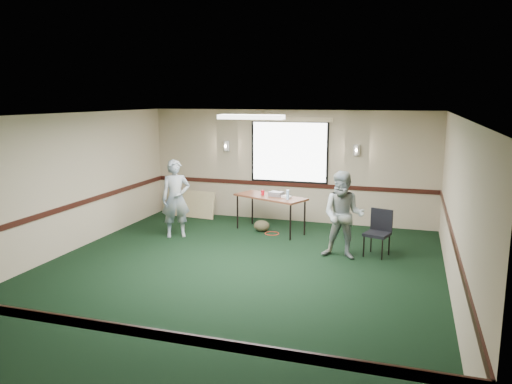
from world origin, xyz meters
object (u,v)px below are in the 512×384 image
(folding_table, at_px, (270,199))
(person_left, at_px, (176,199))
(person_right, at_px, (343,215))
(projector, at_px, (276,194))
(conference_chair, at_px, (379,229))

(folding_table, xyz_separation_m, person_left, (-1.85, -0.97, 0.08))
(person_left, relative_size, person_right, 1.02)
(folding_table, relative_size, projector, 6.14)
(person_left, height_order, person_right, person_left)
(projector, height_order, person_left, person_left)
(person_left, distance_m, person_right, 3.68)
(folding_table, xyz_separation_m, person_right, (1.81, -1.39, 0.06))
(conference_chair, bearing_deg, folding_table, 175.10)
(folding_table, bearing_deg, projector, 40.20)
(folding_table, distance_m, person_left, 2.09)
(projector, xyz_separation_m, person_right, (1.68, -1.43, -0.04))
(person_left, bearing_deg, folding_table, -2.03)
(person_right, bearing_deg, person_left, 176.95)
(conference_chair, relative_size, person_right, 0.53)
(folding_table, height_order, person_left, person_left)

